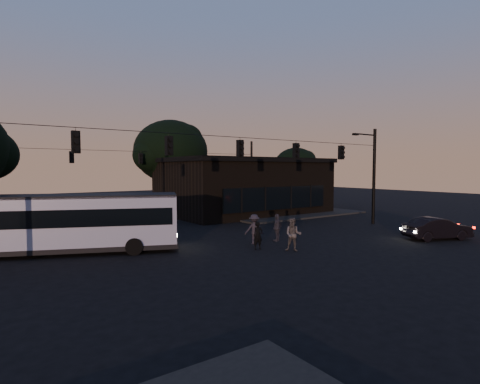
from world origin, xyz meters
TOP-DOWN VIEW (x-y plane):
  - ground at (0.00, 0.00)m, footprint 120.00×120.00m
  - sidewalk_far_right at (12.00, 14.00)m, footprint 14.00×10.00m
  - building at (9.00, 15.97)m, footprint 15.40×10.41m
  - tree_behind at (4.00, 22.00)m, footprint 7.60×7.60m
  - tree_right at (18.00, 18.00)m, footprint 5.20×5.20m
  - signal_rig_near at (0.00, 4.00)m, footprint 26.24×0.30m
  - signal_rig_far at (0.00, 20.00)m, footprint 26.24×0.30m
  - bus at (-8.76, 6.75)m, footprint 10.89×6.49m
  - car at (10.50, -2.32)m, footprint 4.36×2.90m
  - pedestrian_a at (-0.35, 1.83)m, footprint 0.60×0.44m
  - pedestrian_b at (0.91, 0.42)m, footprint 1.08×1.10m
  - pedestrian_c at (2.07, 3.03)m, footprint 1.05×0.76m
  - pedestrian_d at (0.41, 3.14)m, footprint 1.27×0.98m

SIDE VIEW (x-z plane):
  - ground at x=0.00m, z-range 0.00..0.00m
  - sidewalk_far_right at x=12.00m, z-range 0.00..0.15m
  - car at x=10.50m, z-range 0.00..1.36m
  - pedestrian_a at x=-0.35m, z-range 0.00..1.52m
  - pedestrian_c at x=2.07m, z-range 0.00..1.65m
  - pedestrian_d at x=0.41m, z-range 0.00..1.73m
  - pedestrian_b at x=0.91m, z-range 0.00..1.78m
  - bus at x=-8.76m, z-range 0.19..3.22m
  - building at x=9.00m, z-range 0.01..5.41m
  - signal_rig_far at x=0.00m, z-range 0.45..7.95m
  - signal_rig_near at x=0.00m, z-range 0.70..8.20m
  - tree_right at x=18.00m, z-range 1.20..8.06m
  - tree_behind at x=4.00m, z-range 1.48..10.91m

